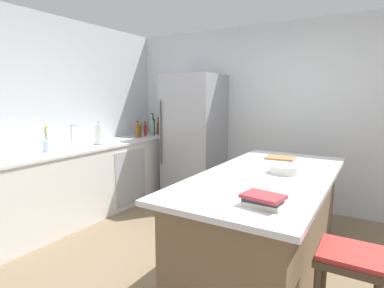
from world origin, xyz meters
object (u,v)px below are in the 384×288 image
kitchen_island (265,222)px  vinegar_bottle (158,128)px  bar_stool (349,272)px  cutting_board (280,158)px  flower_vase (47,144)px  cookbook_stack (263,200)px  sink_faucet (72,135)px  mixing_bowl (284,169)px  olive_oil_bottle (140,129)px  wine_bottle (153,126)px  whiskey_bottle (138,131)px  paper_towel_roll (99,135)px  hot_sauce_bottle (145,130)px  refrigerator (195,138)px

kitchen_island → vinegar_bottle: (-2.42, 1.62, 0.59)m
bar_stool → cutting_board: 1.69m
flower_vase → cookbook_stack: (2.73, -0.38, -0.08)m
sink_faucet → vinegar_bottle: (0.10, 1.67, -0.04)m
flower_vase → sink_faucet: bearing=92.6°
cookbook_stack → flower_vase: bearing=172.1°
cookbook_stack → mixing_bowl: (-0.11, 0.91, -0.00)m
flower_vase → olive_oil_bottle: (0.00, 1.66, 0.03)m
vinegar_bottle → olive_oil_bottle: size_ratio=0.97×
olive_oil_bottle → wine_bottle: bearing=83.2°
bar_stool → whiskey_bottle: 3.71m
vinegar_bottle → cookbook_stack: bearing=-42.4°
bar_stool → flower_vase: bearing=175.1°
cookbook_stack → cutting_board: (-0.32, 1.55, -0.03)m
sink_faucet → flower_vase: flower_vase is taller
paper_towel_roll → flower_vase: bearing=-97.0°
sink_faucet → cookbook_stack: sink_faucet is taller
paper_towel_roll → cutting_board: bearing=10.9°
paper_towel_roll → wine_bottle: bearing=92.3°
hot_sauce_bottle → olive_oil_bottle: size_ratio=0.79×
hot_sauce_bottle → cookbook_stack: size_ratio=0.88×
vinegar_bottle → hot_sauce_bottle: size_ratio=1.22×
refrigerator → paper_towel_roll: size_ratio=6.09×
kitchen_island → cutting_board: bearing=96.8°
bar_stool → wine_bottle: 3.92m
vinegar_bottle → mixing_bowl: (2.54, -1.51, -0.11)m
whiskey_bottle → bar_stool: bearing=-29.9°
kitchen_island → mixing_bowl: size_ratio=8.61×
refrigerator → whiskey_bottle: 0.93m
cookbook_stack → kitchen_island: bearing=105.8°
refrigerator → cutting_board: size_ratio=6.00×
cookbook_stack → mixing_bowl: size_ratio=1.03×
wine_bottle → bar_stool: bearing=-34.9°
bar_stool → mixing_bowl: 1.08m
vinegar_bottle → sink_faucet: bearing=-93.4°
vinegar_bottle → wine_bottle: size_ratio=0.82×
cutting_board → bar_stool: bearing=-60.6°
paper_towel_roll → vinegar_bottle: size_ratio=1.07×
paper_towel_roll → wine_bottle: 1.23m
bar_stool → paper_towel_roll: size_ratio=2.23×
paper_towel_roll → olive_oil_bottle: bearing=95.1°
flower_vase → paper_towel_roll: 0.72m
wine_bottle → olive_oil_bottle: 0.29m
flower_vase → vinegar_bottle: 2.04m
mixing_bowl → hot_sauce_bottle: bearing=154.8°
kitchen_island → cookbook_stack: bearing=-74.2°
sink_faucet → wine_bottle: wine_bottle is taller
refrigerator → cookbook_stack: 2.90m
paper_towel_roll → cookbook_stack: bearing=-22.5°
cookbook_stack → cutting_board: 1.58m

